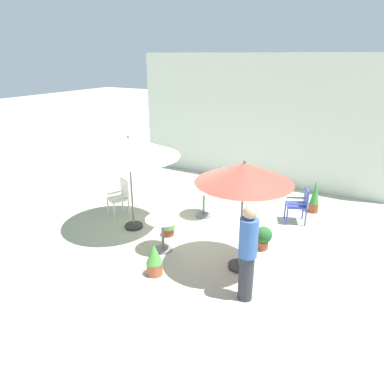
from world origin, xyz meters
TOP-DOWN VIEW (x-y plane):
  - ground_plane at (0.00, 0.00)m, footprint 60.00×60.00m
  - villa_facade at (0.00, 4.32)m, footprint 8.74×0.30m
  - patio_umbrella_0 at (-1.42, -0.66)m, footprint 2.38×2.38m
  - patio_umbrella_1 at (1.57, -1.04)m, footprint 1.84×1.84m
  - cafe_table_0 at (-0.17, -1.21)m, footprint 0.74×0.74m
  - cafe_table_1 at (-0.22, 0.81)m, footprint 0.78×0.78m
  - patio_chair_0 at (-2.20, -0.19)m, footprint 0.59×0.60m
  - patio_chair_1 at (2.09, 1.68)m, footprint 0.63×0.61m
  - potted_plant_0 at (2.29, 2.53)m, footprint 0.27×0.27m
  - potted_plant_1 at (1.74, -0.08)m, footprint 0.38×0.38m
  - potted_plant_2 at (-0.43, -0.57)m, footprint 0.32×0.32m
  - potted_plant_3 at (0.21, -2.07)m, footprint 0.32×0.32m
  - standing_person at (2.03, -1.88)m, footprint 0.44×0.44m

SIDE VIEW (x-z plane):
  - ground_plane at x=0.00m, z-range 0.00..0.00m
  - potted_plant_1 at x=1.74m, z-range 0.04..0.58m
  - potted_plant_2 at x=-0.43m, z-range 0.03..0.61m
  - potted_plant_3 at x=0.21m, z-range 0.00..0.68m
  - potted_plant_0 at x=2.29m, z-range -0.02..0.89m
  - cafe_table_0 at x=-0.17m, z-range 0.15..0.92m
  - cafe_table_1 at x=-0.22m, z-range 0.15..0.91m
  - patio_chair_1 at x=2.09m, z-range 0.07..1.01m
  - patio_chair_0 at x=-2.20m, z-range 0.07..1.04m
  - standing_person at x=2.03m, z-range 0.04..1.84m
  - patio_umbrella_1 at x=1.57m, z-range 0.87..3.15m
  - patio_umbrella_0 at x=-1.42m, z-range 0.88..3.23m
  - villa_facade at x=0.00m, z-range 0.00..4.12m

